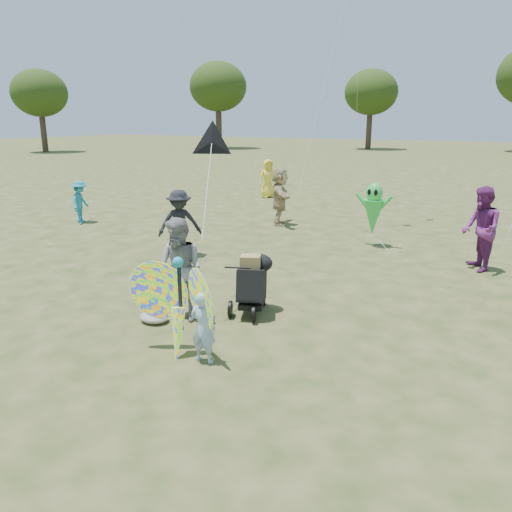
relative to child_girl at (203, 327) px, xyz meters
The scene contains 13 objects.
ground 0.66m from the child_girl, 92.05° to the left, with size 160.00×160.00×0.00m, color #51592B.
child_girl is the anchor object (origin of this frame).
adult_man 1.71m from the child_girl, 138.54° to the left, with size 0.87×0.68×1.79m, color gray.
grey_bag 1.83m from the child_girl, 154.12° to the left, with size 0.53×0.43×0.17m, color gray.
crowd_b 5.93m from the child_girl, 131.11° to the left, with size 1.09×0.63×1.68m, color black.
crowd_d 9.82m from the child_girl, 110.66° to the left, with size 1.75×0.56×1.89m, color tan.
crowd_e 7.43m from the child_girl, 67.41° to the left, with size 0.94×0.73×1.94m, color #6D246A.
crowd_g 15.71m from the child_girl, 114.95° to the left, with size 0.82×0.53×1.67m, color yellow.
crowd_i 11.30m from the child_girl, 146.73° to the left, with size 0.91×0.52×1.41m, color teal.
jogging_stroller 2.03m from the child_girl, 99.48° to the left, with size 0.76×1.14×1.09m.
butterfly_kite 0.50m from the child_girl, behind, with size 1.74×0.75×1.69m.
delta_kite_rig 3.71m from the child_girl, 120.89° to the left, with size 1.04×1.53×1.93m.
alien_kite 7.88m from the child_girl, 89.65° to the left, with size 1.12×0.69×1.74m.
Camera 1 is at (3.89, -5.70, 3.38)m, focal length 35.00 mm.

